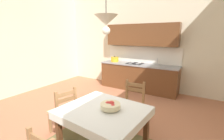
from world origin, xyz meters
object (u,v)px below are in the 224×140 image
at_px(dining_table, 103,117).
at_px(pendant_lamp, 106,21).
at_px(fruit_bowl, 110,106).
at_px(dining_chair_tv_side, 63,112).
at_px(kitchen_cabinetry, 139,65).
at_px(dining_chair_kitchen_side, 132,106).

bearing_deg(dining_table, pendant_lamp, 49.05).
distance_m(fruit_bowl, pendant_lamp, 1.22).
xyz_separation_m(dining_chair_tv_side, fruit_bowl, (1.01, 0.03, 0.37)).
xyz_separation_m(kitchen_cabinetry, pendant_lamp, (0.72, -3.10, 1.18)).
bearing_deg(pendant_lamp, dining_chair_tv_side, -178.79).
relative_size(dining_chair_tv_side, dining_chair_kitchen_side, 1.00).
height_order(dining_chair_kitchen_side, fruit_bowl, dining_chair_kitchen_side).
bearing_deg(kitchen_cabinetry, dining_chair_tv_side, -94.14).
relative_size(kitchen_cabinetry, pendant_lamp, 3.27).
xyz_separation_m(dining_table, pendant_lamp, (0.04, 0.04, 1.41)).
xyz_separation_m(dining_table, dining_chair_tv_side, (-0.91, 0.02, -0.18)).
distance_m(dining_table, dining_chair_tv_side, 0.93).
bearing_deg(fruit_bowl, dining_chair_tv_side, -178.58).
height_order(dining_chair_tv_side, dining_chair_kitchen_side, same).
xyz_separation_m(dining_table, dining_chair_kitchen_side, (0.07, 0.95, -0.18)).
xyz_separation_m(dining_table, fruit_bowl, (0.10, 0.05, 0.19)).
bearing_deg(pendant_lamp, dining_table, -130.95).
relative_size(dining_chair_kitchen_side, fruit_bowl, 3.10).
xyz_separation_m(dining_chair_tv_side, pendant_lamp, (0.95, 0.02, 1.59)).
distance_m(dining_chair_kitchen_side, pendant_lamp, 1.83).
bearing_deg(fruit_bowl, dining_table, -154.81).
xyz_separation_m(fruit_bowl, pendant_lamp, (-0.06, -0.01, 1.22)).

